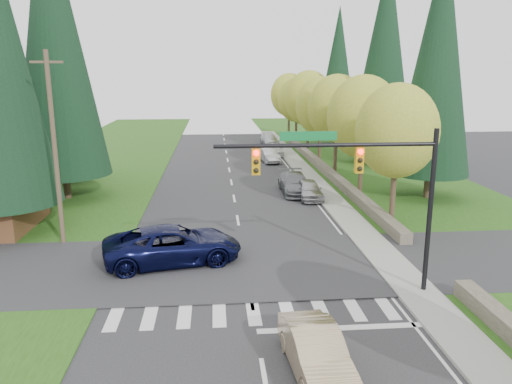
{
  "coord_description": "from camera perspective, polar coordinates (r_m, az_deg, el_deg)",
  "views": [
    {
      "loc": [
        -1.36,
        -14.07,
        8.89
      ],
      "look_at": [
        0.77,
        11.23,
        2.8
      ],
      "focal_mm": 35.0,
      "sensor_mm": 36.0,
      "label": 1
    }
  ],
  "objects": [
    {
      "name": "conifer_w_e",
      "position": [
        43.94,
        -22.26,
        14.35
      ],
      "size": [
        5.78,
        5.78,
        18.8
      ],
      "color": "#38281C",
      "rests_on": "ground"
    },
    {
      "name": "conifer_e_c",
      "position": [
        63.94,
        9.35,
        13.67
      ],
      "size": [
        5.1,
        5.1,
        16.8
      ],
      "color": "#38281C",
      "rests_on": "ground"
    },
    {
      "name": "parked_car_c",
      "position": [
        50.85,
        1.52,
        4.2
      ],
      "size": [
        1.98,
        4.31,
        1.37
      ],
      "primitive_type": "imported",
      "rotation": [
        0.0,
        0.0,
        0.13
      ],
      "color": "silver",
      "rests_on": "ground"
    },
    {
      "name": "cross_street",
      "position": [
        23.83,
        -1.21,
        -8.42
      ],
      "size": [
        120.0,
        8.0,
        0.1
      ],
      "primitive_type": "cube",
      "color": "#28282B",
      "rests_on": "ground"
    },
    {
      "name": "parked_car_e",
      "position": [
        63.16,
        1.55,
        6.0
      ],
      "size": [
        2.27,
        4.77,
        1.34
      ],
      "primitive_type": "imported",
      "rotation": [
        0.0,
        0.0,
        0.09
      ],
      "color": "#BABBBF",
      "rests_on": "ground"
    },
    {
      "name": "decid_tree_4",
      "position": [
        57.14,
        6.04,
        10.58
      ],
      "size": [
        5.4,
        5.4,
        9.18
      ],
      "color": "#38281C",
      "rests_on": "ground"
    },
    {
      "name": "parked_car_a",
      "position": [
        36.1,
        6.08,
        0.28
      ],
      "size": [
        1.68,
        4.07,
        1.38
      ],
      "primitive_type": "imported",
      "rotation": [
        0.0,
        0.0,
        0.01
      ],
      "color": "#B2B1B6",
      "rests_on": "ground"
    },
    {
      "name": "grass_east",
      "position": [
        38.02,
        17.53,
        -0.63
      ],
      "size": [
        14.0,
        110.0,
        0.06
      ],
      "primitive_type": "cube",
      "color": "#254713",
      "rests_on": "ground"
    },
    {
      "name": "parked_car_d",
      "position": [
        54.88,
        2.18,
        4.88
      ],
      "size": [
        1.76,
        4.09,
        1.38
      ],
      "primitive_type": "imported",
      "rotation": [
        0.0,
        0.0,
        0.03
      ],
      "color": "white",
      "rests_on": "ground"
    },
    {
      "name": "curb_east",
      "position": [
        37.86,
        6.6,
        -0.08
      ],
      "size": [
        0.2,
        80.0,
        0.13
      ],
      "primitive_type": "cube",
      "color": "gray",
      "rests_on": "ground"
    },
    {
      "name": "ground",
      "position": [
        16.69,
        0.64,
        -18.68
      ],
      "size": [
        120.0,
        120.0,
        0.0
      ],
      "primitive_type": "plane",
      "color": "#28282B",
      "rests_on": "ground"
    },
    {
      "name": "traffic_signal",
      "position": [
        19.82,
        12.1,
        1.82
      ],
      "size": [
        8.7,
        0.37,
        6.8
      ],
      "color": "black",
      "rests_on": "ground"
    },
    {
      "name": "decid_tree_6",
      "position": [
        70.92,
        3.82,
        11.01
      ],
      "size": [
        5.2,
        5.2,
        8.86
      ],
      "color": "#38281C",
      "rests_on": "ground"
    },
    {
      "name": "conifer_w_c",
      "position": [
        37.68,
        -22.13,
        16.2
      ],
      "size": [
        6.46,
        6.46,
        20.8
      ],
      "color": "#38281C",
      "rests_on": "ground"
    },
    {
      "name": "decid_tree_1",
      "position": [
        36.78,
        12.18,
        8.37
      ],
      "size": [
        5.2,
        5.2,
        8.8
      ],
      "color": "#38281C",
      "rests_on": "ground"
    },
    {
      "name": "conifer_e_a",
      "position": [
        37.38,
        20.07,
        14.08
      ],
      "size": [
        5.44,
        5.44,
        17.8
      ],
      "color": "#38281C",
      "rests_on": "ground"
    },
    {
      "name": "suv_navy",
      "position": [
        24.2,
        -9.46,
        -5.97
      ],
      "size": [
        6.97,
        4.29,
        1.8
      ],
      "primitive_type": "imported",
      "rotation": [
        0.0,
        0.0,
        1.78
      ],
      "color": "black",
      "rests_on": "ground"
    },
    {
      "name": "decid_tree_2",
      "position": [
        43.45,
        9.25,
        9.41
      ],
      "size": [
        5.0,
        5.0,
        8.82
      ],
      "color": "#38281C",
      "rests_on": "ground"
    },
    {
      "name": "sidewalk_east",
      "position": [
        38.04,
        7.86,
        -0.06
      ],
      "size": [
        1.8,
        80.0,
        0.13
      ],
      "primitive_type": "cube",
      "color": "gray",
      "rests_on": "ground"
    },
    {
      "name": "grass_west",
      "position": [
        37.07,
        -22.97,
        -1.43
      ],
      "size": [
        14.0,
        110.0,
        0.06
      ],
      "primitive_type": "cube",
      "color": "#254713",
      "rests_on": "ground"
    },
    {
      "name": "conifer_e_b",
      "position": [
        50.81,
        14.48,
        15.22
      ],
      "size": [
        6.12,
        6.12,
        19.8
      ],
      "color": "#38281C",
      "rests_on": "ground"
    },
    {
      "name": "decid_tree_5",
      "position": [
        64.02,
        4.67,
        10.43
      ],
      "size": [
        4.8,
        4.8,
        8.3
      ],
      "color": "#38281C",
      "rests_on": "ground"
    },
    {
      "name": "decid_tree_0",
      "position": [
        30.17,
        15.82,
        6.72
      ],
      "size": [
        4.8,
        4.8,
        8.37
      ],
      "color": "#38281C",
      "rests_on": "ground"
    },
    {
      "name": "stone_wall_north",
      "position": [
        45.98,
        7.79,
        2.66
      ],
      "size": [
        0.7,
        40.0,
        0.7
      ],
      "primitive_type": "cube",
      "color": "#4C4438",
      "rests_on": "ground"
    },
    {
      "name": "parked_car_b",
      "position": [
        37.73,
        4.48,
        1.0
      ],
      "size": [
        2.14,
        5.23,
        1.52
      ],
      "primitive_type": "imported",
      "rotation": [
        0.0,
        0.0,
        -0.0
      ],
      "color": "slate",
      "rests_on": "ground"
    },
    {
      "name": "utility_pole",
      "position": [
        27.56,
        -22.02,
        4.69
      ],
      "size": [
        1.6,
        0.24,
        10.0
      ],
      "color": "#473828",
      "rests_on": "ground"
    },
    {
      "name": "sedan_champagne",
      "position": [
        15.85,
        6.88,
        -17.68
      ],
      "size": [
        1.85,
        4.4,
        1.41
      ],
      "primitive_type": "imported",
      "rotation": [
        0.0,
        0.0,
        0.08
      ],
      "color": "tan",
      "rests_on": "ground"
    },
    {
      "name": "decid_tree_3",
      "position": [
        50.29,
        7.42,
        9.7
      ],
      "size": [
        5.0,
        5.0,
        8.55
      ],
      "color": "#38281C",
      "rests_on": "ground"
    }
  ]
}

